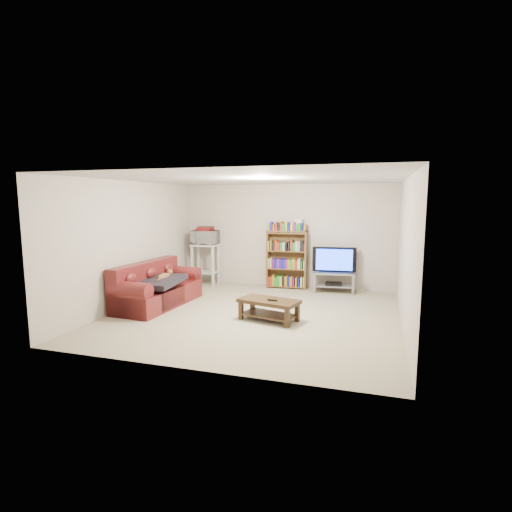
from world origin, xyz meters
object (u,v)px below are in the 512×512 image
(sofa, at_px, (155,290))
(coffee_table, at_px, (269,306))
(tv_stand, at_px, (334,279))
(bookshelf, at_px, (287,259))

(sofa, bearing_deg, coffee_table, -4.27)
(tv_stand, distance_m, bookshelf, 1.18)
(sofa, relative_size, coffee_table, 1.84)
(coffee_table, distance_m, tv_stand, 2.59)
(sofa, bearing_deg, tv_stand, 37.05)
(coffee_table, height_order, tv_stand, tv_stand)
(tv_stand, bearing_deg, coffee_table, -114.01)
(tv_stand, xyz_separation_m, bookshelf, (-1.10, 0.14, 0.39))
(coffee_table, bearing_deg, bookshelf, 109.90)
(sofa, bearing_deg, bookshelf, 50.56)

